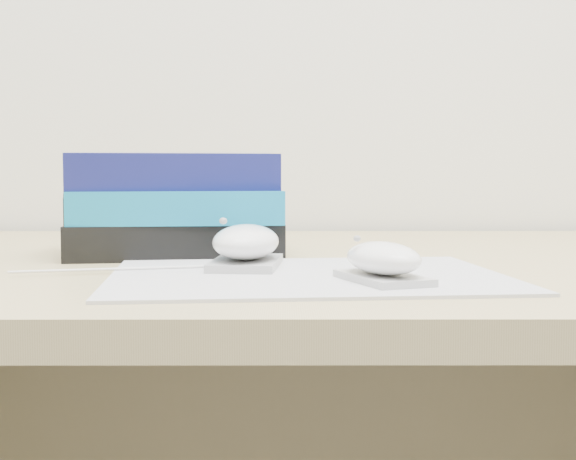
{
  "coord_description": "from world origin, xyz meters",
  "views": [
    {
      "loc": [
        -0.07,
        0.67,
        0.82
      ],
      "look_at": [
        -0.07,
        1.43,
        0.77
      ],
      "focal_mm": 50.0,
      "sensor_mm": 36.0,
      "label": 1
    }
  ],
  "objects_px": {
    "mouse_rear": "(246,246)",
    "pouch": "(122,212)",
    "desk": "(341,439)",
    "book_stack": "(175,205)",
    "mouse_front": "(383,262)"
  },
  "relations": [
    {
      "from": "mouse_rear",
      "to": "pouch",
      "type": "relative_size",
      "value": 0.95
    },
    {
      "from": "desk",
      "to": "pouch",
      "type": "height_order",
      "value": "pouch"
    },
    {
      "from": "book_stack",
      "to": "pouch",
      "type": "distance_m",
      "value": 0.07
    },
    {
      "from": "mouse_rear",
      "to": "pouch",
      "type": "bearing_deg",
      "value": 131.25
    },
    {
      "from": "mouse_rear",
      "to": "book_stack",
      "type": "height_order",
      "value": "book_stack"
    },
    {
      "from": "mouse_front",
      "to": "book_stack",
      "type": "bearing_deg",
      "value": 128.44
    },
    {
      "from": "desk",
      "to": "book_stack",
      "type": "xyz_separation_m",
      "value": [
        -0.2,
        -0.04,
        0.29
      ]
    },
    {
      "from": "mouse_front",
      "to": "pouch",
      "type": "relative_size",
      "value": 0.84
    },
    {
      "from": "pouch",
      "to": "mouse_front",
      "type": "bearing_deg",
      "value": -45.86
    },
    {
      "from": "desk",
      "to": "pouch",
      "type": "bearing_deg",
      "value": -176.18
    },
    {
      "from": "desk",
      "to": "mouse_rear",
      "type": "xyz_separation_m",
      "value": [
        -0.11,
        -0.2,
        0.26
      ]
    },
    {
      "from": "mouse_front",
      "to": "pouch",
      "type": "bearing_deg",
      "value": 134.14
    },
    {
      "from": "mouse_front",
      "to": "pouch",
      "type": "xyz_separation_m",
      "value": [
        -0.28,
        0.29,
        0.03
      ]
    },
    {
      "from": "mouse_rear",
      "to": "book_stack",
      "type": "bearing_deg",
      "value": 119.66
    },
    {
      "from": "book_stack",
      "to": "mouse_front",
      "type": "bearing_deg",
      "value": -51.56
    }
  ]
}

